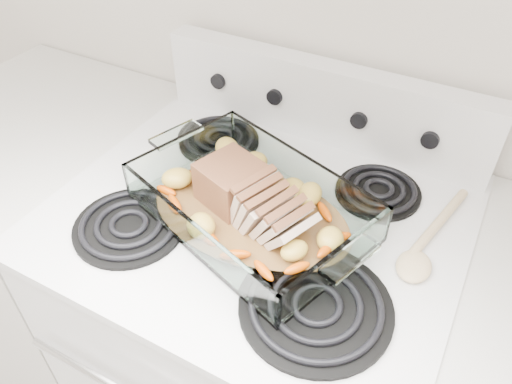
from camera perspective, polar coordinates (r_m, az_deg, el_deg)
The scene contains 6 objects.
electric_range at distance 1.33m, azimuth 0.27°, elevation -16.37°, with size 0.78×0.70×1.12m.
counter_left at distance 1.64m, azimuth -20.79°, elevation -6.21°, with size 0.58×0.68×0.93m.
baking_dish at distance 0.94m, azimuth -0.59°, elevation -1.95°, with size 0.42×0.28×0.08m.
pork_roast at distance 0.92m, azimuth -1.38°, elevation -0.41°, with size 0.24×0.11×0.09m.
roast_vegetables at distance 0.96m, azimuth 0.19°, elevation -0.43°, with size 0.33×0.18×0.04m.
wooden_spoon at distance 0.95m, azimuth 18.78°, elevation -5.87°, with size 0.08×0.28×0.02m.
Camera 1 is at (0.33, 1.03, 1.61)m, focal length 35.00 mm.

